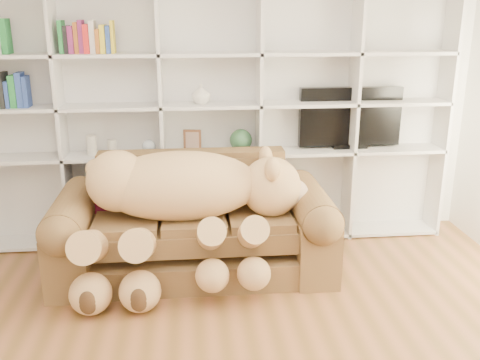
{
  "coord_description": "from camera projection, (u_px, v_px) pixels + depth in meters",
  "views": [
    {
      "loc": [
        -0.21,
        -2.49,
        2.12
      ],
      "look_at": [
        0.2,
        1.63,
        0.8
      ],
      "focal_mm": 40.0,
      "sensor_mm": 36.0,
      "label": 1
    }
  ],
  "objects": [
    {
      "name": "sofa",
      "position": [
        194.0,
        230.0,
        4.47
      ],
      "size": [
        2.27,
        0.98,
        0.96
      ],
      "color": "brown",
      "rests_on": "floor"
    },
    {
      "name": "tv",
      "position": [
        350.0,
        118.0,
        5.03
      ],
      "size": [
        0.97,
        0.18,
        0.57
      ],
      "color": "black",
      "rests_on": "bookshelf"
    },
    {
      "name": "snow_globe",
      "position": [
        149.0,
        146.0,
        4.87
      ],
      "size": [
        0.12,
        0.12,
        0.12
      ],
      "primitive_type": "sphere",
      "color": "silver",
      "rests_on": "bookshelf"
    },
    {
      "name": "bookshelf",
      "position": [
        184.0,
        104.0,
        4.84
      ],
      "size": [
        4.43,
        0.35,
        2.4
      ],
      "color": "silver",
      "rests_on": "floor"
    },
    {
      "name": "teddy_bear",
      "position": [
        182.0,
        202.0,
        4.18
      ],
      "size": [
        1.87,
        0.98,
        1.09
      ],
      "rotation": [
        0.0,
        0.0,
        -0.07
      ],
      "color": "tan",
      "rests_on": "sofa"
    },
    {
      "name": "throw_pillow",
      "position": [
        123.0,
        186.0,
        4.46
      ],
      "size": [
        0.48,
        0.3,
        0.48
      ],
      "primitive_type": "cube",
      "rotation": [
        -0.24,
        0.0,
        -0.1
      ],
      "color": "#550E23",
      "rests_on": "sofa"
    },
    {
      "name": "shelf_vase",
      "position": [
        201.0,
        94.0,
        4.78
      ],
      "size": [
        0.19,
        0.19,
        0.17
      ],
      "primitive_type": "imported",
      "rotation": [
        0.0,
        0.0,
        -0.15
      ],
      "color": "silver",
      "rests_on": "bookshelf"
    },
    {
      "name": "wall_back",
      "position": [
        210.0,
        96.0,
        4.98
      ],
      "size": [
        5.0,
        0.02,
        2.7
      ],
      "primitive_type": "cube",
      "color": "white",
      "rests_on": "floor"
    },
    {
      "name": "figurine_short",
      "position": [
        112.0,
        147.0,
        4.84
      ],
      "size": [
        0.09,
        0.09,
        0.14
      ],
      "primitive_type": "cylinder",
      "rotation": [
        0.0,
        0.0,
        -0.1
      ],
      "color": "beige",
      "rests_on": "bookshelf"
    },
    {
      "name": "gift_box",
      "position": [
        305.0,
        260.0,
        4.49
      ],
      "size": [
        0.33,
        0.32,
        0.23
      ],
      "primitive_type": "cube",
      "rotation": [
        0.0,
        0.0,
        -0.16
      ],
      "color": "#B32917",
      "rests_on": "floor"
    },
    {
      "name": "green_vase",
      "position": [
        241.0,
        140.0,
        4.94
      ],
      "size": [
        0.21,
        0.21,
        0.21
      ],
      "primitive_type": "sphere",
      "color": "#305D38",
      "rests_on": "bookshelf"
    },
    {
      "name": "picture_frame",
      "position": [
        192.0,
        141.0,
        4.9
      ],
      "size": [
        0.16,
        0.05,
        0.2
      ],
      "primitive_type": "cube",
      "rotation": [
        0.0,
        0.0,
        -0.18
      ],
      "color": "brown",
      "rests_on": "bookshelf"
    },
    {
      "name": "figurine_tall",
      "position": [
        92.0,
        145.0,
        4.82
      ],
      "size": [
        0.12,
        0.12,
        0.18
      ],
      "primitive_type": "cylinder",
      "rotation": [
        0.0,
        0.0,
        -0.36
      ],
      "color": "beige",
      "rests_on": "bookshelf"
    }
  ]
}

